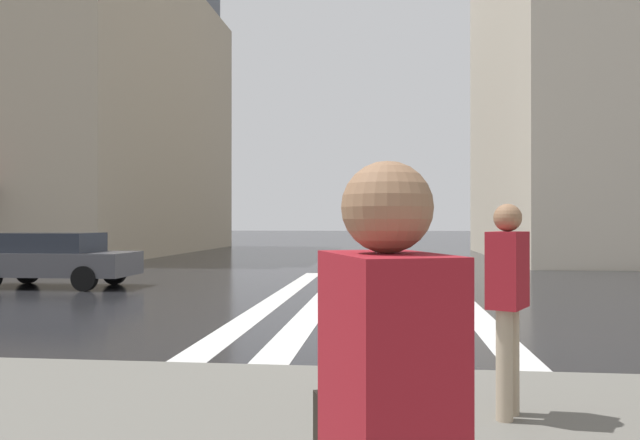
% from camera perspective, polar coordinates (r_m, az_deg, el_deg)
% --- Properties ---
extents(ground_plane, '(220.00, 220.00, 0.00)m').
position_cam_1_polar(ground_plane, '(9.63, 7.21, -10.28)').
color(ground_plane, black).
extents(zebra_crossing, '(13.00, 4.50, 0.01)m').
position_cam_1_polar(zebra_crossing, '(13.59, 4.59, -7.31)').
color(zebra_crossing, silver).
rests_on(zebra_crossing, ground_plane).
extents(car_dark_grey, '(1.85, 4.10, 1.41)m').
position_cam_1_polar(car_dark_grey, '(17.31, -23.69, -3.26)').
color(car_dark_grey, '#4C4C51').
rests_on(car_dark_grey, ground_plane).
extents(pedestrian_far_down_pavement, '(0.47, 0.39, 1.68)m').
position_cam_1_polar(pedestrian_far_down_pavement, '(5.04, 17.13, -6.43)').
color(pedestrian_far_down_pavement, maroon).
rests_on(pedestrian_far_down_pavement, sidewalk_pavement).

